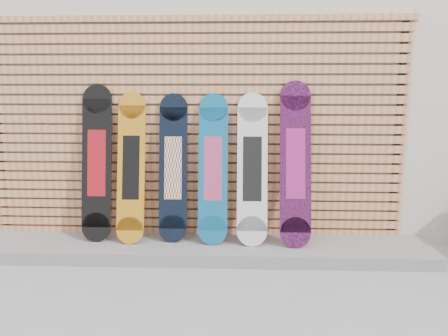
{
  "coord_description": "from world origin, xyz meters",
  "views": [
    {
      "loc": [
        0.32,
        -3.38,
        1.61
      ],
      "look_at": [
        0.16,
        0.75,
        0.85
      ],
      "focal_mm": 35.0,
      "sensor_mm": 36.0,
      "label": 1
    }
  ],
  "objects_px": {
    "snowboard_0": "(97,163)",
    "snowboard_1": "(131,168)",
    "snowboard_5": "(295,164)",
    "snowboard_3": "(213,169)",
    "snowboard_4": "(252,169)",
    "snowboard_2": "(173,168)"
  },
  "relations": [
    {
      "from": "snowboard_4",
      "to": "snowboard_0",
      "type": "bearing_deg",
      "value": 178.72
    },
    {
      "from": "snowboard_1",
      "to": "snowboard_5",
      "type": "relative_size",
      "value": 0.93
    },
    {
      "from": "snowboard_0",
      "to": "snowboard_5",
      "type": "height_order",
      "value": "snowboard_5"
    },
    {
      "from": "snowboard_4",
      "to": "snowboard_1",
      "type": "bearing_deg",
      "value": 179.57
    },
    {
      "from": "snowboard_2",
      "to": "snowboard_5",
      "type": "height_order",
      "value": "snowboard_5"
    },
    {
      "from": "snowboard_0",
      "to": "snowboard_2",
      "type": "bearing_deg",
      "value": 0.45
    },
    {
      "from": "snowboard_0",
      "to": "snowboard_1",
      "type": "bearing_deg",
      "value": -4.15
    },
    {
      "from": "snowboard_1",
      "to": "snowboard_2",
      "type": "height_order",
      "value": "snowboard_1"
    },
    {
      "from": "snowboard_5",
      "to": "snowboard_4",
      "type": "bearing_deg",
      "value": 178.08
    },
    {
      "from": "snowboard_0",
      "to": "snowboard_2",
      "type": "distance_m",
      "value": 0.75
    },
    {
      "from": "snowboard_3",
      "to": "snowboard_4",
      "type": "distance_m",
      "value": 0.38
    },
    {
      "from": "snowboard_5",
      "to": "snowboard_3",
      "type": "bearing_deg",
      "value": 178.12
    },
    {
      "from": "snowboard_0",
      "to": "snowboard_5",
      "type": "bearing_deg",
      "value": -1.41
    },
    {
      "from": "snowboard_0",
      "to": "snowboard_2",
      "type": "xyz_separation_m",
      "value": [
        0.75,
        0.01,
        -0.04
      ]
    },
    {
      "from": "snowboard_2",
      "to": "snowboard_4",
      "type": "distance_m",
      "value": 0.77
    },
    {
      "from": "snowboard_3",
      "to": "snowboard_4",
      "type": "bearing_deg",
      "value": -1.84
    },
    {
      "from": "snowboard_2",
      "to": "snowboard_4",
      "type": "relative_size",
      "value": 0.99
    },
    {
      "from": "snowboard_0",
      "to": "snowboard_1",
      "type": "relative_size",
      "value": 1.05
    },
    {
      "from": "snowboard_0",
      "to": "snowboard_2",
      "type": "relative_size",
      "value": 1.06
    },
    {
      "from": "snowboard_0",
      "to": "snowboard_1",
      "type": "xyz_separation_m",
      "value": [
        0.35,
        -0.03,
        -0.04
      ]
    },
    {
      "from": "snowboard_0",
      "to": "snowboard_2",
      "type": "height_order",
      "value": "snowboard_0"
    },
    {
      "from": "snowboard_2",
      "to": "snowboard_1",
      "type": "bearing_deg",
      "value": -175.66
    }
  ]
}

